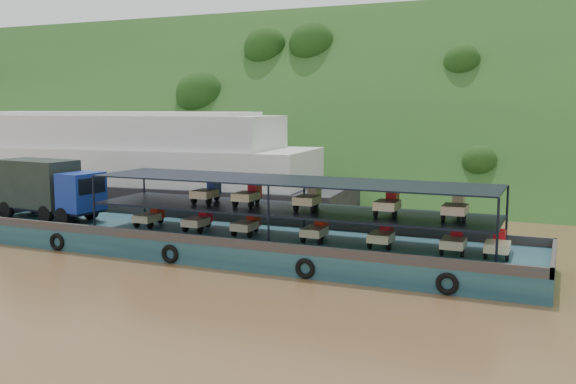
% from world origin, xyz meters
% --- Properties ---
extents(ground, '(160.00, 160.00, 0.00)m').
position_xyz_m(ground, '(0.00, 0.00, 0.00)').
color(ground, brown).
rests_on(ground, ground).
extents(hillside, '(140.00, 39.60, 39.60)m').
position_xyz_m(hillside, '(0.00, 36.00, 0.00)').
color(hillside, '#173D16').
rests_on(hillside, ground).
extents(cargo_barge, '(35.00, 7.18, 5.08)m').
position_xyz_m(cargo_barge, '(-5.35, -1.50, 1.27)').
color(cargo_barge, '#133243').
rests_on(cargo_barge, ground).
extents(passenger_ferry, '(40.97, 13.56, 8.15)m').
position_xyz_m(passenger_ferry, '(-21.02, 9.98, 3.53)').
color(passenger_ferry, black).
rests_on(passenger_ferry, ground).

